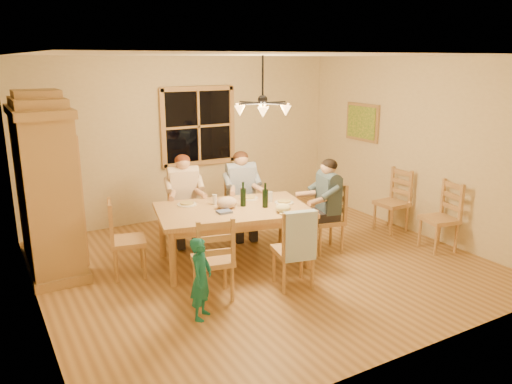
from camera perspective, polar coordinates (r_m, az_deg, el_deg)
floor at (r=6.75m, az=0.70°, el=-8.18°), size 5.50×5.50×0.00m
ceiling at (r=6.21m, az=0.78°, el=15.38°), size 5.50×5.00×0.02m
wall_back at (r=8.56m, az=-7.89°, el=6.05°), size 5.50×0.02×2.70m
wall_left at (r=5.51m, az=-24.67°, el=-0.12°), size 0.02×5.00×2.70m
wall_right at (r=8.08m, az=17.82°, el=4.95°), size 0.02×5.00×2.70m
window at (r=8.57m, az=-6.61°, el=7.46°), size 1.30×0.06×1.30m
painting at (r=8.86m, az=12.04°, el=7.80°), size 0.06×0.78×0.64m
chandelier at (r=6.24m, az=0.76°, el=9.65°), size 0.77×0.68×0.71m
armoire at (r=6.78m, az=-22.73°, el=0.15°), size 0.66×1.40×2.30m
dining_table at (r=6.59m, az=-2.65°, el=-2.65°), size 2.17×1.59×0.76m
chair_far_left at (r=7.47m, az=-8.12°, el=-3.55°), size 0.52×0.50×0.99m
chair_far_right at (r=7.65m, az=-1.67°, el=-2.96°), size 0.52×0.50×0.99m
chair_near_left at (r=5.77m, az=-4.94°, el=-9.16°), size 0.52×0.50×0.99m
chair_near_right at (r=6.04m, az=4.25°, el=-8.01°), size 0.52×0.50×0.99m
chair_end_left at (r=6.52m, az=-14.32°, el=-6.69°), size 0.50×0.52×0.99m
chair_end_right at (r=7.16m, az=7.99°, el=-4.37°), size 0.50×0.52×0.99m
adult_woman at (r=7.32m, az=-8.27°, el=0.45°), size 0.46×0.49×0.87m
adult_plaid_man at (r=7.50m, az=-1.70°, el=0.96°), size 0.46×0.49×0.87m
adult_slate_man at (r=7.00m, az=8.15°, el=-0.21°), size 0.49×0.46×0.87m
towel at (r=5.73m, az=5.04°, el=-5.05°), size 0.39×0.18×0.58m
wine_bottle_a at (r=6.60m, az=-1.48°, el=-0.23°), size 0.08×0.08×0.33m
wine_bottle_b at (r=6.55m, az=1.06°, el=-0.36°), size 0.08×0.08×0.33m
plate_woman at (r=6.75m, az=-7.90°, el=-1.42°), size 0.26×0.26×0.02m
plate_plaid at (r=6.98m, az=-0.84°, el=-0.72°), size 0.26×0.26×0.02m
plate_slate at (r=6.78m, az=3.23°, el=-1.21°), size 0.26×0.26×0.02m
wine_glass_a at (r=6.71m, az=-4.76°, el=-0.87°), size 0.06×0.06×0.14m
wine_glass_b at (r=6.82m, az=1.66°, el=-0.55°), size 0.06×0.06×0.14m
cap at (r=6.37m, az=3.11°, el=-1.84°), size 0.20×0.20×0.11m
napkin at (r=6.36m, az=-3.64°, el=-2.27°), size 0.21×0.18×0.03m
cloth_bundle at (r=6.53m, az=-3.35°, el=-1.23°), size 0.28×0.22×0.15m
child at (r=5.29m, az=-6.29°, el=-9.80°), size 0.38×0.38×0.89m
chair_spare_front at (r=7.60m, az=20.10°, el=-4.02°), size 0.50×0.51×0.99m
chair_spare_back at (r=8.19m, az=15.16°, el=-2.27°), size 0.43×0.45×0.99m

